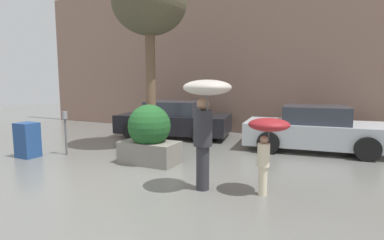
{
  "coord_description": "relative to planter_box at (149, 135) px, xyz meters",
  "views": [
    {
      "loc": [
        3.92,
        -4.72,
        1.92
      ],
      "look_at": [
        0.89,
        1.6,
        1.05
      ],
      "focal_mm": 28.0,
      "sensor_mm": 36.0,
      "label": 1
    }
  ],
  "objects": [
    {
      "name": "newspaper_box",
      "position": [
        -3.18,
        -0.88,
        -0.23
      ],
      "size": [
        0.5,
        0.44,
        0.9
      ],
      "color": "navy",
      "rests_on": "ground"
    },
    {
      "name": "street_tree",
      "position": [
        -0.85,
        1.38,
        3.37
      ],
      "size": [
        2.08,
        2.08,
        5.01
      ],
      "color": "brown",
      "rests_on": "ground"
    },
    {
      "name": "ground_plane",
      "position": [
        0.04,
        -1.2,
        -0.68
      ],
      "size": [
        40.0,
        40.0,
        0.0
      ],
      "primitive_type": "plane",
      "color": "slate"
    },
    {
      "name": "person_child",
      "position": [
        2.96,
        -0.85,
        0.39
      ],
      "size": [
        0.7,
        0.7,
        1.33
      ],
      "rotation": [
        0.0,
        0.0,
        0.88
      ],
      "color": "beige",
      "rests_on": "ground"
    },
    {
      "name": "person_adult",
      "position": [
        1.94,
        -1.16,
        0.77
      ],
      "size": [
        0.83,
        0.83,
        1.98
      ],
      "rotation": [
        0.0,
        0.0,
        -0.68
      ],
      "color": "#2D2D33",
      "rests_on": "ground"
    },
    {
      "name": "planter_box",
      "position": [
        0.0,
        0.0,
        0.0
      ],
      "size": [
        1.38,
        1.02,
        1.42
      ],
      "color": "gray",
      "rests_on": "ground"
    },
    {
      "name": "parked_car_far",
      "position": [
        3.47,
        3.26,
        -0.09
      ],
      "size": [
        4.0,
        2.34,
        1.27
      ],
      "rotation": [
        0.0,
        0.0,
        1.67
      ],
      "color": "#B7BCC1",
      "rests_on": "ground"
    },
    {
      "name": "parking_meter",
      "position": [
        -2.49,
        -0.26,
        0.16
      ],
      "size": [
        0.14,
        0.14,
        1.17
      ],
      "color": "#595B60",
      "rests_on": "ground"
    },
    {
      "name": "building_facade",
      "position": [
        0.04,
        5.3,
        2.32
      ],
      "size": [
        18.0,
        0.3,
        6.0
      ],
      "color": "#8C6B5B",
      "rests_on": "ground"
    },
    {
      "name": "parked_car_near",
      "position": [
        -1.22,
        3.41,
        -0.09
      ],
      "size": [
        4.16,
        2.56,
        1.27
      ],
      "rotation": [
        0.0,
        0.0,
        1.75
      ],
      "color": "black",
      "rests_on": "ground"
    }
  ]
}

